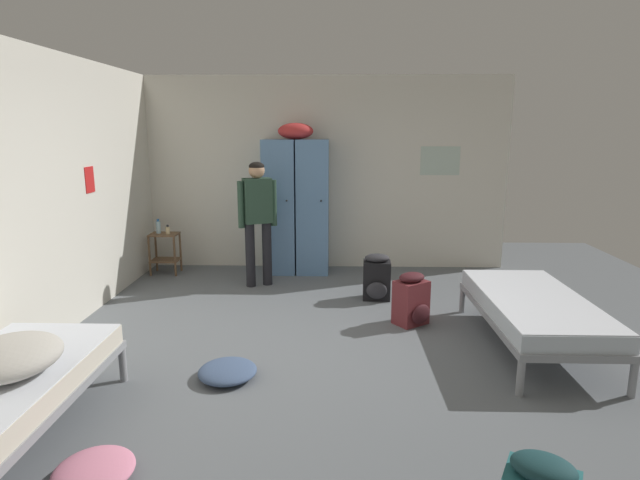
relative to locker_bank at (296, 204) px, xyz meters
The scene contains 13 objects.
ground_plane 2.80m from the locker_bank, 81.36° to the right, with size 9.20×9.20×0.00m, color slate.
room_backdrop 1.59m from the locker_bank, 127.86° to the right, with size 5.17×5.81×2.72m.
locker_bank is the anchor object (origin of this frame).
shelf_unit 1.94m from the locker_bank, behind, with size 0.38×0.30×0.57m.
bed_right 3.55m from the locker_bank, 47.37° to the right, with size 0.90×1.90×0.49m.
bedding_heap 4.47m from the locker_bank, 109.55° to the right, with size 0.59×0.68×0.21m.
person_traveler 0.82m from the locker_bank, 122.08° to the right, with size 0.47×0.32×1.59m.
water_bottle 1.94m from the locker_bank, behind, with size 0.06×0.06×0.20m.
lotion_bottle 1.80m from the locker_bank, behind, with size 0.06×0.06×0.13m.
backpack_maroon 2.52m from the locker_bank, 56.51° to the right, with size 0.41×0.42×0.55m.
backpack_black 1.75m from the locker_bank, 49.49° to the right, with size 0.33×0.35×0.55m.
clothes_pile_pink 4.71m from the locker_bank, 100.63° to the right, with size 0.46×0.48×0.11m.
clothes_pile_denim 3.41m from the locker_bank, 95.81° to the right, with size 0.48×0.50×0.12m.
Camera 1 is at (0.13, -4.57, 1.99)m, focal length 29.22 mm.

